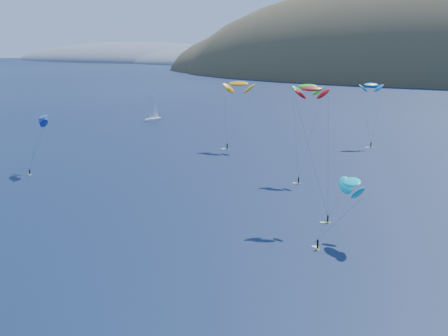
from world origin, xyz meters
The scene contains 8 objects.
headland centered at (-445.26, 750.08, -3.36)m, with size 460.00×250.00×60.00m.
sailboat centered at (-97.85, 194.16, 0.96)m, with size 9.92×8.67×11.89m.
kitesurfer_1 centered at (-37.75, 150.50, 20.76)m, with size 10.62×8.98×23.64m.
kitesurfer_3 centered at (-4.11, 118.72, 23.34)m, with size 7.99×11.97×25.49m.
kitesurfer_4 centered at (0.09, 173.58, 20.02)m, with size 8.33×9.58×22.20m.
kitesurfer_5 centered at (19.60, 72.06, 10.65)m, with size 8.27×13.06×13.05m.
kitesurfer_9 centered at (7.83, 84.35, 25.75)m, with size 9.63×7.14×27.68m.
kitesurfer_10 centered at (-70.26, 94.46, 14.54)m, with size 8.42×11.58×16.84m.
Camera 1 is at (45.44, -34.95, 36.23)m, focal length 50.00 mm.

